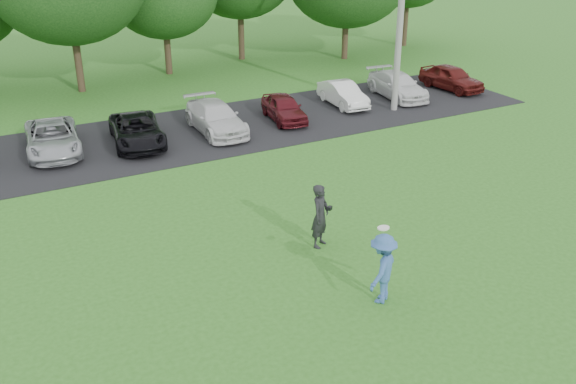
% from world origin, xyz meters
% --- Properties ---
extents(ground, '(100.00, 100.00, 0.00)m').
position_xyz_m(ground, '(0.00, 0.00, 0.00)').
color(ground, '#2C641C').
rests_on(ground, ground).
extents(parking_lot, '(32.00, 6.50, 0.03)m').
position_xyz_m(parking_lot, '(0.00, 13.00, 0.01)').
color(parking_lot, black).
rests_on(parking_lot, ground).
extents(utility_pole, '(0.28, 0.28, 9.12)m').
position_xyz_m(utility_pole, '(9.82, 11.69, 4.56)').
color(utility_pole, gray).
rests_on(utility_pole, ground).
extents(frisbee_player, '(1.30, 1.16, 2.12)m').
position_xyz_m(frisbee_player, '(0.36, -0.50, 0.87)').
color(frisbee_player, '#3860A0').
rests_on(frisbee_player, ground).
extents(camera_bystander, '(0.79, 0.73, 1.81)m').
position_xyz_m(camera_bystander, '(0.45, 2.48, 0.91)').
color(camera_bystander, black).
rests_on(camera_bystander, ground).
extents(parked_cars, '(30.30, 4.84, 1.20)m').
position_xyz_m(parked_cars, '(0.43, 12.98, 0.60)').
color(parked_cars, '#581413').
rests_on(parked_cars, parking_lot).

